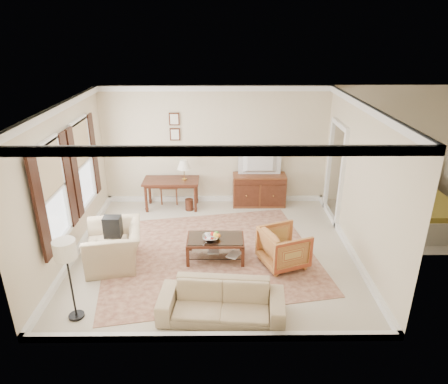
{
  "coord_description": "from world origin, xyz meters",
  "views": [
    {
      "loc": [
        0.14,
        -6.92,
        4.18
      ],
      "look_at": [
        0.2,
        0.3,
        1.15
      ],
      "focal_mm": 32.0,
      "sensor_mm": 36.0,
      "label": 1
    }
  ],
  "objects_px": {
    "striped_armchair": "(284,246)",
    "sofa": "(221,297)",
    "writing_desk": "(171,184)",
    "sideboard": "(259,190)",
    "club_armchair": "(113,240)",
    "coffee_table": "(215,243)",
    "tv": "(260,156)"
  },
  "relations": [
    {
      "from": "sideboard",
      "to": "coffee_table",
      "type": "height_order",
      "value": "sideboard"
    },
    {
      "from": "writing_desk",
      "to": "tv",
      "type": "bearing_deg",
      "value": 3.6
    },
    {
      "from": "coffee_table",
      "to": "club_armchair",
      "type": "relative_size",
      "value": 0.94
    },
    {
      "from": "club_armchair",
      "to": "writing_desk",
      "type": "bearing_deg",
      "value": 151.57
    },
    {
      "from": "writing_desk",
      "to": "striped_armchair",
      "type": "xyz_separation_m",
      "value": [
        2.37,
        -2.57,
        -0.22
      ]
    },
    {
      "from": "sideboard",
      "to": "sofa",
      "type": "xyz_separation_m",
      "value": [
        -0.94,
        -4.19,
        -0.02
      ]
    },
    {
      "from": "striped_armchair",
      "to": "sideboard",
      "type": "bearing_deg",
      "value": -16.28
    },
    {
      "from": "striped_armchair",
      "to": "sofa",
      "type": "height_order",
      "value": "striped_armchair"
    },
    {
      "from": "writing_desk",
      "to": "sideboard",
      "type": "xyz_separation_m",
      "value": [
        2.15,
        0.16,
        -0.22
      ]
    },
    {
      "from": "striped_armchair",
      "to": "sofa",
      "type": "bearing_deg",
      "value": 120.62
    },
    {
      "from": "sideboard",
      "to": "club_armchair",
      "type": "height_order",
      "value": "club_armchair"
    },
    {
      "from": "club_armchair",
      "to": "sofa",
      "type": "height_order",
      "value": "club_armchair"
    },
    {
      "from": "writing_desk",
      "to": "club_armchair",
      "type": "height_order",
      "value": "club_armchair"
    },
    {
      "from": "coffee_table",
      "to": "sofa",
      "type": "bearing_deg",
      "value": -86.26
    },
    {
      "from": "sideboard",
      "to": "club_armchair",
      "type": "relative_size",
      "value": 1.12
    },
    {
      "from": "coffee_table",
      "to": "striped_armchair",
      "type": "relative_size",
      "value": 1.36
    },
    {
      "from": "writing_desk",
      "to": "sofa",
      "type": "xyz_separation_m",
      "value": [
        1.2,
        -4.03,
        -0.25
      ]
    },
    {
      "from": "writing_desk",
      "to": "sofa",
      "type": "distance_m",
      "value": 4.22
    },
    {
      "from": "club_armchair",
      "to": "sofa",
      "type": "bearing_deg",
      "value": 41.76
    },
    {
      "from": "writing_desk",
      "to": "striped_armchair",
      "type": "distance_m",
      "value": 3.5
    },
    {
      "from": "writing_desk",
      "to": "striped_armchair",
      "type": "relative_size",
      "value": 1.67
    },
    {
      "from": "tv",
      "to": "coffee_table",
      "type": "bearing_deg",
      "value": 67.08
    },
    {
      "from": "sideboard",
      "to": "sofa",
      "type": "bearing_deg",
      "value": -102.71
    },
    {
      "from": "tv",
      "to": "sofa",
      "type": "xyz_separation_m",
      "value": [
        -0.94,
        -4.17,
        -0.92
      ]
    },
    {
      "from": "sideboard",
      "to": "club_armchair",
      "type": "xyz_separation_m",
      "value": [
        -2.95,
        -2.65,
        0.1
      ]
    },
    {
      "from": "sideboard",
      "to": "tv",
      "type": "xyz_separation_m",
      "value": [
        0.0,
        -0.02,
        0.89
      ]
    },
    {
      "from": "striped_armchair",
      "to": "tv",
      "type": "bearing_deg",
      "value": -16.24
    },
    {
      "from": "striped_armchair",
      "to": "sofa",
      "type": "distance_m",
      "value": 1.87
    },
    {
      "from": "tv",
      "to": "coffee_table",
      "type": "distance_m",
      "value": 2.86
    },
    {
      "from": "sideboard",
      "to": "striped_armchair",
      "type": "distance_m",
      "value": 2.73
    },
    {
      "from": "tv",
      "to": "sideboard",
      "type": "bearing_deg",
      "value": -90.0
    },
    {
      "from": "coffee_table",
      "to": "striped_armchair",
      "type": "distance_m",
      "value": 1.29
    }
  ]
}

